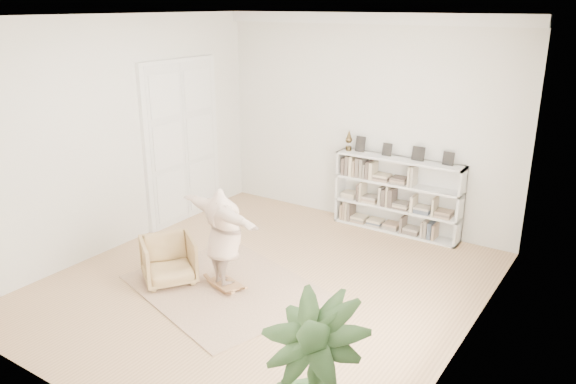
% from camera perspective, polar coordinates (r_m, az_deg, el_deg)
% --- Properties ---
extents(floor, '(6.00, 6.00, 0.00)m').
position_cam_1_polar(floor, '(8.00, -2.36, -9.30)').
color(floor, '#99734F').
rests_on(floor, ground).
extents(room_shell, '(6.00, 6.00, 6.00)m').
position_cam_1_polar(room_shell, '(9.60, 8.14, 17.08)').
color(room_shell, silver).
rests_on(room_shell, floor).
extents(doors, '(0.09, 1.78, 2.92)m').
position_cam_1_polar(doors, '(10.09, -10.66, 4.89)').
color(doors, white).
rests_on(doors, floor).
extents(bookshelf, '(2.20, 0.35, 1.64)m').
position_cam_1_polar(bookshelf, '(9.70, 11.01, -0.41)').
color(bookshelf, silver).
rests_on(bookshelf, floor).
extents(armchair, '(0.99, 0.98, 0.65)m').
position_cam_1_polar(armchair, '(8.09, -12.03, -6.80)').
color(armchair, tan).
rests_on(armchair, floor).
extents(rug, '(2.97, 2.63, 0.02)m').
position_cam_1_polar(rug, '(7.92, -6.38, -9.60)').
color(rug, tan).
rests_on(rug, floor).
extents(rocker_board, '(0.55, 0.42, 0.10)m').
position_cam_1_polar(rocker_board, '(7.90, -6.39, -9.25)').
color(rocker_board, brown).
rests_on(rocker_board, rug).
extents(person, '(1.74, 0.92, 1.37)m').
position_cam_1_polar(person, '(7.58, -6.59, -4.28)').
color(person, '#C7A895').
rests_on(person, rocker_board).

